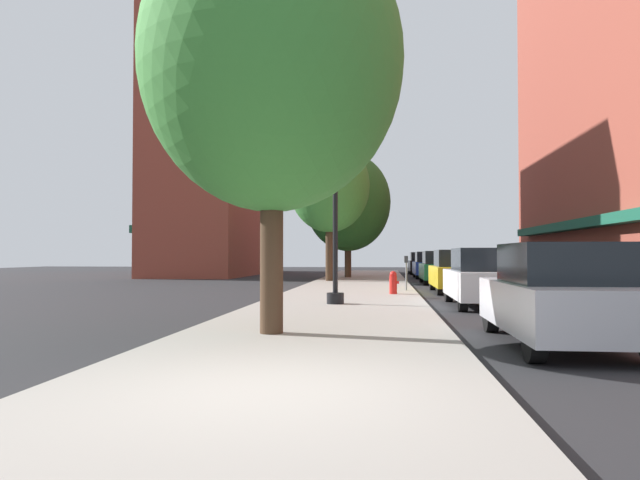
# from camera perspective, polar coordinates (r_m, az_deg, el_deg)

# --- Properties ---
(ground_plane) EXTENTS (90.00, 90.00, 0.00)m
(ground_plane) POSITION_cam_1_polar(r_m,az_deg,el_deg) (24.00, 13.00, -4.94)
(ground_plane) COLOR #232326
(sidewalk_slab) EXTENTS (4.80, 50.00, 0.12)m
(sidewalk_slab) POSITION_cam_1_polar(r_m,az_deg,el_deg) (24.86, 3.49, -4.71)
(sidewalk_slab) COLOR gray
(sidewalk_slab) RESTS_ON ground
(building_far_background) EXTENTS (6.80, 18.00, 19.58)m
(building_far_background) POSITION_cam_1_polar(r_m,az_deg,el_deg) (45.26, -9.65, 9.13)
(building_far_background) COLOR brown
(building_far_background) RESTS_ON ground
(lamppost) EXTENTS (0.48, 0.48, 5.90)m
(lamppost) POSITION_cam_1_polar(r_m,az_deg,el_deg) (16.16, 1.51, 4.69)
(lamppost) COLOR black
(lamppost) RESTS_ON sidewalk_slab
(fire_hydrant) EXTENTS (0.33, 0.26, 0.79)m
(fire_hydrant) POSITION_cam_1_polar(r_m,az_deg,el_deg) (20.24, 7.20, -4.14)
(fire_hydrant) COLOR red
(fire_hydrant) RESTS_ON sidewalk_slab
(parking_meter_near) EXTENTS (0.14, 0.09, 1.31)m
(parking_meter_near) POSITION_cam_1_polar(r_m,az_deg,el_deg) (22.27, 8.46, -2.79)
(parking_meter_near) COLOR slate
(parking_meter_near) RESTS_ON sidewalk_slab
(tree_near) EXTENTS (4.21, 4.21, 7.36)m
(tree_near) POSITION_cam_1_polar(r_m,az_deg,el_deg) (30.35, 0.92, 5.29)
(tree_near) COLOR #422D1E
(tree_near) RESTS_ON sidewalk_slab
(tree_mid) EXTENTS (5.15, 5.15, 7.49)m
(tree_mid) POSITION_cam_1_polar(r_m,az_deg,el_deg) (35.22, 2.75, 3.72)
(tree_mid) COLOR #422D1E
(tree_mid) RESTS_ON sidewalk_slab
(tree_far) EXTENTS (4.58, 4.58, 7.37)m
(tree_far) POSITION_cam_1_polar(r_m,az_deg,el_deg) (10.64, -4.73, 17.00)
(tree_far) COLOR #422D1E
(tree_far) RESTS_ON sidewalk_slab
(car_silver) EXTENTS (1.80, 4.30, 1.66)m
(car_silver) POSITION_cam_1_polar(r_m,az_deg,el_deg) (10.17, 22.39, -5.10)
(car_silver) COLOR black
(car_silver) RESTS_ON ground
(car_white) EXTENTS (1.80, 4.30, 1.66)m
(car_white) POSITION_cam_1_polar(r_m,az_deg,el_deg) (17.14, 15.71, -3.63)
(car_white) COLOR black
(car_white) RESTS_ON ground
(car_yellow) EXTENTS (1.80, 4.30, 1.66)m
(car_yellow) POSITION_cam_1_polar(r_m,az_deg,el_deg) (23.09, 13.24, -3.07)
(car_yellow) COLOR black
(car_yellow) RESTS_ON ground
(car_green) EXTENTS (1.80, 4.30, 1.66)m
(car_green) POSITION_cam_1_polar(r_m,az_deg,el_deg) (29.90, 11.63, -2.70)
(car_green) COLOR black
(car_green) RESTS_ON ground
(car_blue) EXTENTS (1.80, 4.30, 1.66)m
(car_blue) POSITION_cam_1_polar(r_m,az_deg,el_deg) (36.81, 10.61, -2.46)
(car_blue) COLOR black
(car_blue) RESTS_ON ground
(car_black) EXTENTS (1.80, 4.30, 1.66)m
(car_black) POSITION_cam_1_polar(r_m,az_deg,el_deg) (44.12, 9.88, -2.29)
(car_black) COLOR black
(car_black) RESTS_ON ground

